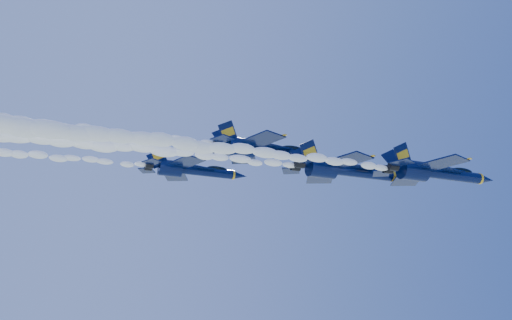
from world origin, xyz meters
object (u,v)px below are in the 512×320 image
object	(u,v)px
jet_third	(264,150)
jet_fourth	(191,170)
jet_lead	(435,173)
jet_second	(345,170)

from	to	relation	value
jet_third	jet_fourth	world-z (taller)	jet_third
jet_lead	jet_second	distance (m)	12.55
jet_lead	jet_fourth	world-z (taller)	jet_fourth
jet_lead	jet_fourth	xyz separation A→B (m)	(-29.78, 22.14, 3.75)
jet_lead	jet_third	distance (m)	24.68
jet_fourth	jet_second	bearing A→B (deg)	-40.00
jet_second	jet_fourth	world-z (taller)	jet_fourth
jet_fourth	jet_third	bearing A→B (deg)	-52.52
jet_third	jet_second	bearing A→B (deg)	-25.44
jet_lead	jet_second	world-z (taller)	jet_second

